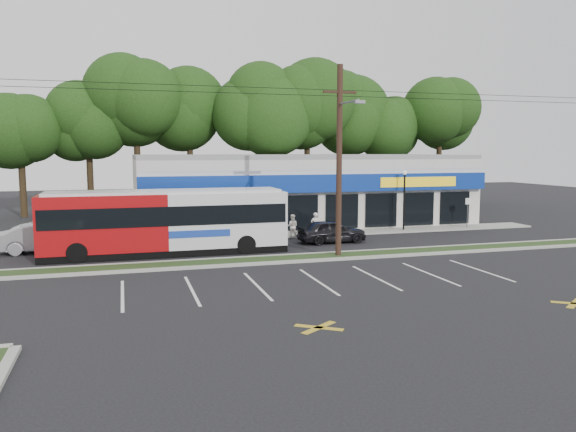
{
  "coord_description": "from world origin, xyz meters",
  "views": [
    {
      "loc": [
        -7.85,
        -26.34,
        5.6
      ],
      "look_at": [
        1.41,
        5.0,
        1.8
      ],
      "focal_mm": 35.0,
      "sensor_mm": 36.0,
      "label": 1
    }
  ],
  "objects_px": {
    "sign_post": "(468,207)",
    "car_silver": "(46,238)",
    "utility_pole": "(337,155)",
    "lamp_post": "(404,193)",
    "metrobus": "(167,220)",
    "pedestrian_b": "(292,226)",
    "pedestrian_a": "(315,225)",
    "car_dark": "(332,231)"
  },
  "relations": [
    {
      "from": "sign_post",
      "to": "car_silver",
      "type": "relative_size",
      "value": 0.45
    },
    {
      "from": "utility_pole",
      "to": "lamp_post",
      "type": "xyz_separation_m",
      "value": [
        8.17,
        7.87,
        -2.74
      ]
    },
    {
      "from": "sign_post",
      "to": "car_silver",
      "type": "xyz_separation_m",
      "value": [
        -28.05,
        -1.57,
        -0.75
      ]
    },
    {
      "from": "metrobus",
      "to": "pedestrian_b",
      "type": "bearing_deg",
      "value": 22.4
    },
    {
      "from": "pedestrian_b",
      "to": "utility_pole",
      "type": "bearing_deg",
      "value": 111.25
    },
    {
      "from": "metrobus",
      "to": "car_silver",
      "type": "height_order",
      "value": "metrobus"
    },
    {
      "from": "utility_pole",
      "to": "metrobus",
      "type": "relative_size",
      "value": 3.84
    },
    {
      "from": "lamp_post",
      "to": "sign_post",
      "type": "bearing_deg",
      "value": -2.58
    },
    {
      "from": "car_silver",
      "to": "pedestrian_b",
      "type": "height_order",
      "value": "car_silver"
    },
    {
      "from": "car_silver",
      "to": "pedestrian_a",
      "type": "height_order",
      "value": "pedestrian_a"
    },
    {
      "from": "sign_post",
      "to": "car_dark",
      "type": "bearing_deg",
      "value": -165.22
    },
    {
      "from": "pedestrian_b",
      "to": "pedestrian_a",
      "type": "bearing_deg",
      "value": -178.7
    },
    {
      "from": "metrobus",
      "to": "pedestrian_a",
      "type": "relative_size",
      "value": 7.8
    },
    {
      "from": "utility_pole",
      "to": "metrobus",
      "type": "height_order",
      "value": "utility_pole"
    },
    {
      "from": "lamp_post",
      "to": "pedestrian_b",
      "type": "relative_size",
      "value": 2.76
    },
    {
      "from": "metrobus",
      "to": "car_silver",
      "type": "bearing_deg",
      "value": 158.52
    },
    {
      "from": "sign_post",
      "to": "car_silver",
      "type": "distance_m",
      "value": 28.1
    },
    {
      "from": "utility_pole",
      "to": "car_silver",
      "type": "distance_m",
      "value": 16.72
    },
    {
      "from": "utility_pole",
      "to": "lamp_post",
      "type": "distance_m",
      "value": 11.67
    },
    {
      "from": "sign_post",
      "to": "metrobus",
      "type": "bearing_deg",
      "value": -169.33
    },
    {
      "from": "sign_post",
      "to": "car_dark",
      "type": "relative_size",
      "value": 0.53
    },
    {
      "from": "car_dark",
      "to": "sign_post",
      "type": "bearing_deg",
      "value": -77.25
    },
    {
      "from": "lamp_post",
      "to": "pedestrian_b",
      "type": "distance_m",
      "value": 8.71
    },
    {
      "from": "sign_post",
      "to": "pedestrian_b",
      "type": "relative_size",
      "value": 1.44
    },
    {
      "from": "utility_pole",
      "to": "car_dark",
      "type": "xyz_separation_m",
      "value": [
        1.51,
        4.57,
        -4.7
      ]
    },
    {
      "from": "utility_pole",
      "to": "lamp_post",
      "type": "height_order",
      "value": "utility_pole"
    },
    {
      "from": "sign_post",
      "to": "car_silver",
      "type": "height_order",
      "value": "sign_post"
    },
    {
      "from": "pedestrian_a",
      "to": "lamp_post",
      "type": "bearing_deg",
      "value": -176.31
    },
    {
      "from": "sign_post",
      "to": "car_dark",
      "type": "distance_m",
      "value": 12.08
    },
    {
      "from": "lamp_post",
      "to": "pedestrian_a",
      "type": "bearing_deg",
      "value": -169.22
    },
    {
      "from": "pedestrian_b",
      "to": "car_silver",
      "type": "bearing_deg",
      "value": 22.43
    },
    {
      "from": "car_dark",
      "to": "pedestrian_a",
      "type": "height_order",
      "value": "pedestrian_a"
    },
    {
      "from": "sign_post",
      "to": "pedestrian_a",
      "type": "relative_size",
      "value": 1.33
    },
    {
      "from": "sign_post",
      "to": "metrobus",
      "type": "distance_m",
      "value": 22.01
    },
    {
      "from": "car_dark",
      "to": "car_silver",
      "type": "distance_m",
      "value": 16.47
    },
    {
      "from": "utility_pole",
      "to": "car_silver",
      "type": "xyz_separation_m",
      "value": [
        -14.88,
        6.07,
        -4.6
      ]
    },
    {
      "from": "utility_pole",
      "to": "metrobus",
      "type": "distance_m",
      "value": 9.85
    },
    {
      "from": "sign_post",
      "to": "car_dark",
      "type": "xyz_separation_m",
      "value": [
        -11.65,
        -3.07,
        -0.84
      ]
    },
    {
      "from": "car_dark",
      "to": "lamp_post",
      "type": "bearing_deg",
      "value": -65.65
    },
    {
      "from": "sign_post",
      "to": "pedestrian_a",
      "type": "distance_m",
      "value": 12.12
    },
    {
      "from": "car_dark",
      "to": "car_silver",
      "type": "height_order",
      "value": "car_silver"
    },
    {
      "from": "lamp_post",
      "to": "pedestrian_b",
      "type": "xyz_separation_m",
      "value": [
        -8.46,
        -0.9,
        -1.9
      ]
    }
  ]
}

